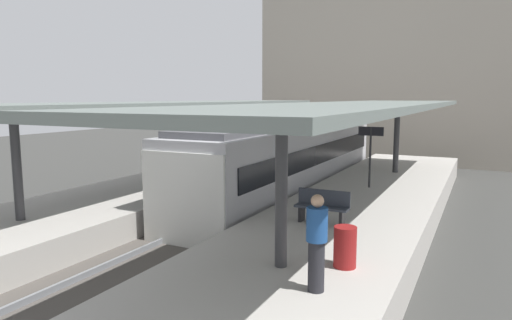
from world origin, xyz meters
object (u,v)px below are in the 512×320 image
(platform_bench, at_px, (322,205))
(passenger_near_bench, at_px, (317,241))
(commuter_train, at_px, (291,158))
(platform_sign, at_px, (371,143))
(litter_bin, at_px, (345,247))

(platform_bench, height_order, passenger_near_bench, passenger_near_bench)
(commuter_train, relative_size, platform_bench, 11.09)
(platform_sign, xyz_separation_m, passenger_near_bench, (1.24, -9.46, -0.76))
(litter_bin, height_order, passenger_near_bench, passenger_near_bench)
(commuter_train, relative_size, platform_sign, 7.03)
(platform_bench, bearing_deg, litter_bin, -63.80)
(platform_bench, height_order, platform_sign, platform_sign)
(platform_sign, bearing_deg, platform_bench, -90.20)
(litter_bin, bearing_deg, commuter_train, 117.93)
(commuter_train, bearing_deg, passenger_near_bench, -65.65)
(platform_sign, relative_size, passenger_near_bench, 1.32)
(litter_bin, bearing_deg, platform_sign, 99.54)
(platform_bench, height_order, litter_bin, platform_bench)
(platform_sign, height_order, litter_bin, platform_sign)
(platform_bench, distance_m, platform_sign, 5.46)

